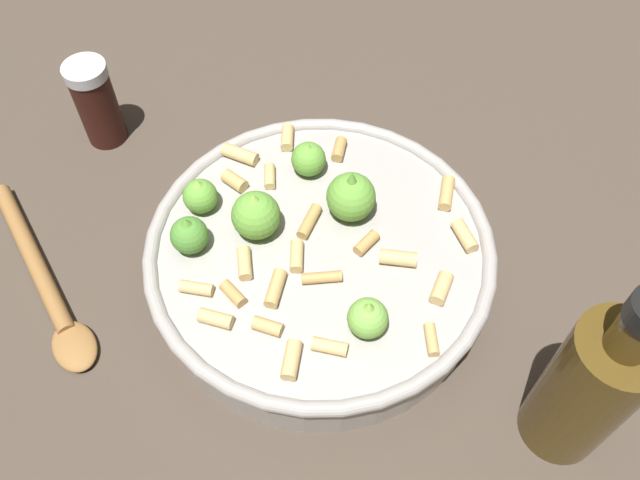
{
  "coord_description": "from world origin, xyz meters",
  "views": [
    {
      "loc": [
        -0.28,
        -0.15,
        0.52
      ],
      "look_at": [
        0.0,
        0.0,
        0.06
      ],
      "focal_mm": 37.4,
      "sensor_mm": 36.0,
      "label": 1
    }
  ],
  "objects_px": {
    "wooden_spoon": "(45,283)",
    "pepper_shaker": "(97,103)",
    "cooking_pan": "(318,257)",
    "olive_oil_bottle": "(589,387)"
  },
  "relations": [
    {
      "from": "wooden_spoon",
      "to": "pepper_shaker",
      "type": "bearing_deg",
      "value": 20.88
    },
    {
      "from": "cooking_pan",
      "to": "olive_oil_bottle",
      "type": "xyz_separation_m",
      "value": [
        -0.04,
        -0.23,
        0.05
      ]
    },
    {
      "from": "cooking_pan",
      "to": "pepper_shaker",
      "type": "distance_m",
      "value": 0.29
    },
    {
      "from": "pepper_shaker",
      "to": "wooden_spoon",
      "type": "bearing_deg",
      "value": -159.12
    },
    {
      "from": "pepper_shaker",
      "to": "wooden_spoon",
      "type": "xyz_separation_m",
      "value": [
        -0.18,
        -0.07,
        -0.04
      ]
    },
    {
      "from": "olive_oil_bottle",
      "to": "pepper_shaker",
      "type": "bearing_deg",
      "value": 80.08
    },
    {
      "from": "olive_oil_bottle",
      "to": "wooden_spoon",
      "type": "bearing_deg",
      "value": 101.02
    },
    {
      "from": "pepper_shaker",
      "to": "wooden_spoon",
      "type": "height_order",
      "value": "pepper_shaker"
    },
    {
      "from": "olive_oil_bottle",
      "to": "cooking_pan",
      "type": "bearing_deg",
      "value": 81.25
    },
    {
      "from": "pepper_shaker",
      "to": "wooden_spoon",
      "type": "distance_m",
      "value": 0.19
    }
  ]
}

